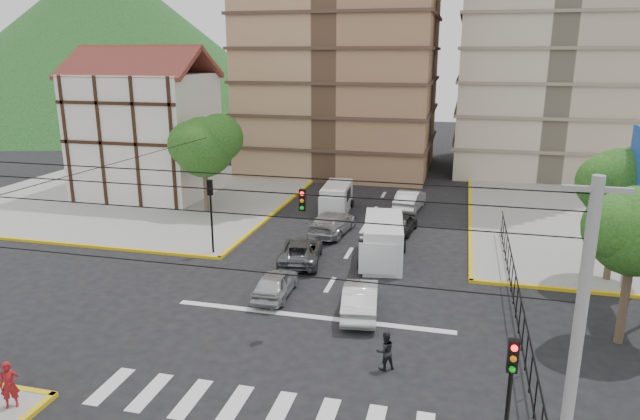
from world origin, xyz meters
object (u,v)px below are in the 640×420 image
(car_white_front_right, at_px, (360,299))
(pedestrian_sw_corner, at_px, (9,385))
(car_silver_front_left, at_px, (275,283))
(traffic_light_se, at_px, (509,389))
(pedestrian_crosswalk, at_px, (385,351))
(van_left_lane, at_px, (336,199))
(traffic_light_nw, at_px, (211,204))
(van_right_lane, at_px, (383,243))

(car_white_front_right, bearing_deg, pedestrian_sw_corner, 37.74)
(car_silver_front_left, distance_m, car_white_front_right, 4.49)
(traffic_light_se, bearing_deg, pedestrian_crosswalk, 126.21)
(traffic_light_se, height_order, van_left_lane, traffic_light_se)
(traffic_light_nw, xyz_separation_m, van_left_lane, (5.08, 10.82, -2.10))
(traffic_light_se, xyz_separation_m, van_left_lane, (-10.52, 26.42, -2.10))
(traffic_light_nw, height_order, van_left_lane, traffic_light_nw)
(pedestrian_sw_corner, bearing_deg, van_right_lane, 26.32)
(pedestrian_crosswalk, bearing_deg, pedestrian_sw_corner, -8.05)
(pedestrian_crosswalk, bearing_deg, traffic_light_se, 92.57)
(traffic_light_se, bearing_deg, car_white_front_right, 119.95)
(pedestrian_sw_corner, distance_m, pedestrian_crosswalk, 13.05)
(pedestrian_sw_corner, bearing_deg, car_silver_front_left, 30.00)
(van_left_lane, bearing_deg, pedestrian_crosswalk, -76.20)
(van_right_lane, distance_m, car_white_front_right, 6.86)
(traffic_light_nw, distance_m, van_right_lane, 10.20)
(car_white_front_right, xyz_separation_m, pedestrian_sw_corner, (-10.02, -10.13, 0.24))
(traffic_light_nw, xyz_separation_m, car_silver_front_left, (5.51, -4.82, -2.44))
(traffic_light_nw, distance_m, pedestrian_sw_corner, 16.00)
(pedestrian_crosswalk, bearing_deg, traffic_light_nw, -74.87)
(car_silver_front_left, xyz_separation_m, car_white_front_right, (4.40, -0.90, 0.06))
(pedestrian_sw_corner, bearing_deg, pedestrian_crosswalk, -7.43)
(traffic_light_se, height_order, van_right_lane, traffic_light_se)
(car_silver_front_left, bearing_deg, van_left_lane, -90.25)
(van_right_lane, height_order, pedestrian_crosswalk, van_right_lane)
(traffic_light_nw, distance_m, car_silver_front_left, 7.72)
(car_white_front_right, relative_size, pedestrian_crosswalk, 2.91)
(van_right_lane, height_order, van_left_lane, van_right_lane)
(car_silver_front_left, height_order, car_white_front_right, car_white_front_right)
(pedestrian_sw_corner, bearing_deg, traffic_light_nw, 56.58)
(van_right_lane, bearing_deg, van_left_lane, 109.09)
(car_silver_front_left, distance_m, pedestrian_crosswalk, 8.19)
(van_left_lane, relative_size, car_silver_front_left, 1.20)
(traffic_light_nw, relative_size, car_silver_front_left, 1.11)
(traffic_light_se, distance_m, car_silver_front_left, 14.96)
(van_right_lane, relative_size, pedestrian_crosswalk, 3.70)
(traffic_light_nw, xyz_separation_m, pedestrian_crosswalk, (11.66, -10.22, -2.35))
(traffic_light_nw, xyz_separation_m, pedestrian_sw_corner, (-0.11, -15.86, -2.14))
(car_white_front_right, bearing_deg, van_right_lane, -97.95)
(car_silver_front_left, height_order, pedestrian_sw_corner, pedestrian_sw_corner)
(van_right_lane, height_order, car_silver_front_left, van_right_lane)
(van_left_lane, bearing_deg, car_silver_front_left, -92.00)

